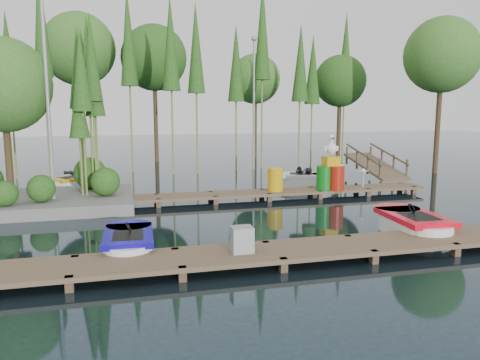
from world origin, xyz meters
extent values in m
plane|color=#1F2F39|center=(0.00, 0.00, 0.00)|extent=(90.00, 90.00, 0.00)
cube|color=brown|center=(0.00, -4.50, 0.25)|extent=(18.00, 1.50, 0.10)
cube|color=brown|center=(-4.30, -5.13, 0.05)|extent=(0.16, 0.16, 0.50)
cube|color=brown|center=(-4.30, -3.87, 0.05)|extent=(0.16, 0.16, 0.50)
cube|color=brown|center=(-2.15, -5.13, 0.05)|extent=(0.16, 0.16, 0.50)
cube|color=brown|center=(-2.15, -3.87, 0.05)|extent=(0.16, 0.16, 0.50)
cube|color=brown|center=(0.00, -5.13, 0.05)|extent=(0.16, 0.16, 0.50)
cube|color=brown|center=(0.00, -3.87, 0.05)|extent=(0.16, 0.16, 0.50)
cube|color=brown|center=(2.15, -5.13, 0.05)|extent=(0.16, 0.16, 0.50)
cube|color=brown|center=(2.15, -3.87, 0.05)|extent=(0.16, 0.16, 0.50)
cube|color=brown|center=(4.30, -5.13, 0.05)|extent=(0.16, 0.16, 0.50)
cube|color=brown|center=(4.30, -3.87, 0.05)|extent=(0.16, 0.16, 0.50)
cube|color=brown|center=(1.00, 2.50, 0.25)|extent=(15.00, 1.20, 0.10)
cube|color=brown|center=(-6.10, 2.02, 0.05)|extent=(0.16, 0.16, 0.50)
cube|color=brown|center=(-6.10, 2.98, 0.05)|extent=(0.16, 0.16, 0.50)
cube|color=brown|center=(-4.07, 2.02, 0.05)|extent=(0.16, 0.16, 0.50)
cube|color=brown|center=(-4.07, 2.98, 0.05)|extent=(0.16, 0.16, 0.50)
cube|color=brown|center=(-2.04, 2.02, 0.05)|extent=(0.16, 0.16, 0.50)
cube|color=brown|center=(-2.04, 2.98, 0.05)|extent=(0.16, 0.16, 0.50)
cube|color=brown|center=(-0.01, 2.02, 0.05)|extent=(0.16, 0.16, 0.50)
cube|color=brown|center=(-0.01, 2.98, 0.05)|extent=(0.16, 0.16, 0.50)
cube|color=brown|center=(2.01, 2.02, 0.05)|extent=(0.16, 0.16, 0.50)
cube|color=brown|center=(2.01, 2.98, 0.05)|extent=(0.16, 0.16, 0.50)
cube|color=brown|center=(4.04, 2.02, 0.05)|extent=(0.16, 0.16, 0.50)
cube|color=brown|center=(4.04, 2.98, 0.05)|extent=(0.16, 0.16, 0.50)
cube|color=brown|center=(6.07, 2.02, 0.05)|extent=(0.16, 0.16, 0.50)
cube|color=brown|center=(6.07, 2.98, 0.05)|extent=(0.16, 0.16, 0.50)
cube|color=brown|center=(8.10, 2.02, 0.05)|extent=(0.16, 0.16, 0.50)
cube|color=brown|center=(8.10, 2.98, 0.05)|extent=(0.16, 0.16, 0.50)
cube|color=slate|center=(-6.00, 3.00, 0.18)|extent=(6.20, 4.20, 0.42)
sphere|color=#2B5A1C|center=(-5.80, 2.00, 0.84)|extent=(0.90, 0.90, 0.90)
sphere|color=#2B5A1C|center=(-4.40, 4.20, 0.99)|extent=(1.20, 1.20, 1.20)
sphere|color=#2B5A1C|center=(-6.80, 1.60, 0.79)|extent=(0.80, 0.80, 0.80)
sphere|color=#2B5A1C|center=(-3.80, 2.60, 0.89)|extent=(1.00, 1.00, 1.00)
cylinder|color=#40301B|center=(-7.00, 3.40, 2.00)|extent=(0.24, 0.24, 3.60)
sphere|color=#3E7328|center=(-7.00, 3.40, 4.20)|extent=(3.20, 3.20, 3.20)
cylinder|color=olive|center=(-4.25, 3.56, 2.97)|extent=(0.07, 0.07, 5.93)
cone|color=#2B5A1C|center=(-4.25, 3.56, 5.04)|extent=(0.70, 0.70, 2.97)
cylinder|color=olive|center=(-4.57, 3.40, 2.83)|extent=(0.07, 0.07, 5.66)
cone|color=#2B5A1C|center=(-4.57, 3.40, 4.81)|extent=(0.70, 0.70, 2.83)
cylinder|color=olive|center=(-4.07, 3.59, 2.61)|extent=(0.07, 0.07, 5.22)
cone|color=#2B5A1C|center=(-4.07, 3.59, 4.44)|extent=(0.70, 0.70, 2.61)
cylinder|color=olive|center=(-4.44, 2.78, 2.76)|extent=(0.07, 0.07, 5.53)
cone|color=#2B5A1C|center=(-4.44, 2.78, 4.70)|extent=(0.70, 0.70, 2.76)
cylinder|color=olive|center=(-4.59, 2.90, 2.01)|extent=(0.07, 0.07, 4.01)
cone|color=#2B5A1C|center=(-4.59, 2.90, 3.41)|extent=(0.70, 0.70, 2.01)
cylinder|color=olive|center=(-4.13, 3.45, 3.05)|extent=(0.07, 0.07, 6.11)
cone|color=#2B5A1C|center=(-4.13, 3.45, 5.19)|extent=(0.70, 0.70, 3.05)
cylinder|color=#40301B|center=(12.74, 6.90, 3.03)|extent=(0.26, 0.26, 6.06)
sphere|color=#3E7328|center=(12.74, 6.90, 6.06)|extent=(3.81, 3.81, 3.81)
cylinder|color=#40301B|center=(9.99, 12.65, 2.51)|extent=(0.26, 0.26, 5.02)
sphere|color=#2B5A1C|center=(9.99, 12.65, 5.02)|extent=(3.16, 3.16, 3.16)
cylinder|color=#40301B|center=(5.74, 16.70, 2.65)|extent=(0.26, 0.26, 5.31)
sphere|color=#3E7328|center=(5.74, 16.70, 5.31)|extent=(3.34, 3.34, 3.34)
cylinder|color=#40301B|center=(-1.00, 16.03, 3.23)|extent=(0.26, 0.26, 6.46)
sphere|color=#2B5A1C|center=(-1.00, 16.03, 6.46)|extent=(4.06, 4.06, 4.06)
cylinder|color=#40301B|center=(-5.41, 16.00, 3.43)|extent=(0.26, 0.26, 6.85)
sphere|color=#3E7328|center=(-5.41, 16.00, 6.85)|extent=(4.31, 4.31, 4.31)
cylinder|color=olive|center=(-8.16, 10.23, 3.74)|extent=(0.09, 0.09, 7.48)
cone|color=#2B5A1C|center=(-8.16, 10.23, 5.83)|extent=(0.90, 0.90, 4.11)
cylinder|color=olive|center=(-6.71, 10.82, 4.83)|extent=(0.09, 0.09, 9.66)
cone|color=#2B5A1C|center=(-6.71, 10.82, 7.54)|extent=(0.90, 0.90, 5.31)
cylinder|color=olive|center=(-4.68, 11.83, 3.85)|extent=(0.09, 0.09, 7.69)
cone|color=#2B5A1C|center=(-4.68, 11.83, 6.00)|extent=(0.90, 0.90, 4.23)
cylinder|color=olive|center=(-2.63, 11.48, 4.49)|extent=(0.09, 0.09, 8.99)
cone|color=#2B5A1C|center=(-2.63, 11.48, 7.01)|extent=(0.90, 0.90, 4.94)
cylinder|color=olive|center=(-0.63, 9.87, 4.22)|extent=(0.09, 0.09, 8.44)
cone|color=#2B5A1C|center=(-0.63, 9.87, 6.58)|extent=(0.90, 0.90, 4.64)
cylinder|color=olive|center=(0.65, 10.00, 4.11)|extent=(0.09, 0.09, 8.22)
cone|color=#2B5A1C|center=(0.65, 10.00, 6.41)|extent=(0.90, 0.90, 4.52)
cylinder|color=olive|center=(2.96, 10.87, 3.70)|extent=(0.09, 0.09, 7.41)
cone|color=#2B5A1C|center=(2.96, 10.87, 5.78)|extent=(0.90, 0.90, 4.07)
cylinder|color=olive|center=(4.49, 11.10, 4.89)|extent=(0.09, 0.09, 9.77)
cone|color=#2B5A1C|center=(4.49, 11.10, 7.62)|extent=(0.90, 0.90, 5.38)
cylinder|color=olive|center=(6.24, 9.83, 3.70)|extent=(0.09, 0.09, 7.40)
cone|color=#2B5A1C|center=(6.24, 9.83, 5.77)|extent=(0.90, 0.90, 4.07)
cylinder|color=olive|center=(7.63, 11.42, 3.57)|extent=(0.09, 0.09, 7.14)
cone|color=#2B5A1C|center=(7.63, 11.42, 5.57)|extent=(0.90, 0.90, 3.93)
cylinder|color=olive|center=(10.17, 12.43, 4.31)|extent=(0.09, 0.09, 8.61)
cone|color=#2B5A1C|center=(10.17, 12.43, 6.72)|extent=(0.90, 0.90, 4.74)
cylinder|color=gray|center=(-5.50, 2.50, 3.50)|extent=(0.12, 0.12, 7.00)
cylinder|color=gray|center=(4.00, 11.00, 3.50)|extent=(0.12, 0.12, 7.00)
sphere|color=gray|center=(4.00, 11.00, 7.10)|extent=(0.30, 0.30, 0.30)
cube|color=brown|center=(9.00, 6.50, 0.55)|extent=(1.50, 3.94, 0.95)
cube|color=brown|center=(8.30, 4.90, 0.59)|extent=(0.08, 0.08, 0.90)
cube|color=brown|center=(8.30, 6.00, 0.70)|extent=(0.08, 0.08, 0.90)
cube|color=brown|center=(8.30, 7.10, 0.81)|extent=(0.08, 0.08, 0.90)
cube|color=brown|center=(8.30, 8.20, 0.92)|extent=(0.08, 0.08, 0.90)
cube|color=brown|center=(8.30, 6.50, 1.15)|extent=(0.06, 3.54, 0.83)
cube|color=brown|center=(9.70, 4.90, 0.59)|extent=(0.08, 0.08, 0.90)
cube|color=brown|center=(9.70, 6.00, 0.70)|extent=(0.08, 0.08, 0.90)
cube|color=brown|center=(9.70, 7.10, 0.81)|extent=(0.08, 0.08, 0.90)
cube|color=brown|center=(9.70, 8.20, 0.92)|extent=(0.08, 0.08, 0.90)
cube|color=brown|center=(9.70, 6.50, 1.15)|extent=(0.06, 3.54, 0.83)
cube|color=white|center=(-3.16, -3.11, 0.19)|extent=(1.16, 1.17, 0.51)
cylinder|color=white|center=(-3.13, -2.55, 0.19)|extent=(1.16, 1.16, 0.51)
cylinder|color=white|center=(-3.18, -3.67, 0.19)|extent=(1.16, 1.16, 0.51)
cube|color=#1106A3|center=(-3.16, -3.11, 0.46)|extent=(1.22, 1.99, 0.13)
cylinder|color=#1106A3|center=(-3.12, -2.29, 0.46)|extent=(1.18, 1.18, 0.13)
cube|color=black|center=(-3.16, -3.30, 0.51)|extent=(0.73, 0.95, 0.06)
torus|color=black|center=(-3.15, -2.97, 0.65)|extent=(0.15, 0.26, 0.25)
cube|color=white|center=(4.37, -3.38, 0.21)|extent=(1.34, 1.35, 0.58)
cylinder|color=white|center=(4.41, -2.74, 0.21)|extent=(1.34, 1.34, 0.58)
cylinder|color=white|center=(4.33, -4.01, 0.21)|extent=(1.34, 1.34, 0.58)
cube|color=red|center=(4.37, -3.38, 0.53)|extent=(1.42, 2.27, 0.15)
cylinder|color=red|center=(4.43, -2.45, 0.53)|extent=(1.37, 1.37, 0.15)
cube|color=black|center=(4.36, -3.59, 0.57)|extent=(0.85, 1.09, 0.06)
torus|color=black|center=(4.38, -3.22, 0.74)|extent=(0.17, 0.30, 0.28)
cube|color=white|center=(-5.23, 6.78, 0.18)|extent=(1.54, 1.54, 0.50)
cylinder|color=white|center=(-4.81, 7.14, 0.18)|extent=(1.54, 1.54, 0.50)
cylinder|color=white|center=(-5.65, 6.42, 0.18)|extent=(1.54, 1.54, 0.50)
cube|color=#D59E0B|center=(-5.23, 6.78, 0.45)|extent=(2.16, 2.08, 0.13)
cylinder|color=#D59E0B|center=(-4.62, 7.30, 0.45)|extent=(1.57, 1.57, 0.13)
cube|color=black|center=(-5.37, 6.66, 0.49)|extent=(1.12, 1.10, 0.05)
torus|color=black|center=(-5.13, 6.87, 0.64)|extent=(0.28, 0.27, 0.24)
imported|color=#1E1E2D|center=(-5.40, 6.63, 0.71)|extent=(0.49, 0.48, 0.89)
cube|color=white|center=(4.59, 4.83, 0.20)|extent=(1.52, 1.52, 0.54)
cylinder|color=white|center=(5.15, 4.63, 0.20)|extent=(1.51, 1.51, 0.54)
cylinder|color=white|center=(4.04, 5.04, 0.20)|extent=(1.51, 1.51, 0.54)
cube|color=white|center=(4.59, 4.83, 0.49)|extent=(2.34, 1.84, 0.14)
cylinder|color=white|center=(5.41, 4.53, 0.49)|extent=(1.54, 1.54, 0.14)
cube|color=black|center=(4.41, 4.90, 0.54)|extent=(1.17, 1.02, 0.06)
torus|color=black|center=(4.73, 4.78, 0.69)|extent=(0.31, 0.23, 0.26)
imported|color=#1E1E2D|center=(4.36, 4.92, 0.74)|extent=(0.47, 0.41, 0.89)
imported|color=#1E1E2D|center=(4.80, 5.12, 0.68)|extent=(0.37, 0.31, 0.67)
cube|color=gray|center=(-0.75, -4.50, 0.59)|extent=(0.47, 0.40, 0.57)
cylinder|color=#D59E0B|center=(2.40, 2.50, 0.74)|extent=(0.58, 0.58, 0.88)
cylinder|color=#0C7017|center=(4.32, 2.30, 0.76)|extent=(0.61, 0.61, 0.92)
cylinder|color=white|center=(4.93, 2.60, 0.76)|extent=(0.61, 0.61, 0.92)
cylinder|color=#A0190B|center=(4.73, 2.09, 0.76)|extent=(0.61, 0.61, 0.92)
cube|color=#D59E0B|center=(4.63, 2.40, 1.39)|extent=(0.56, 0.56, 0.36)
sphere|color=white|center=(4.63, 2.40, 1.88)|extent=(0.45, 0.45, 0.45)
cylinder|color=white|center=(4.63, 2.40, 2.13)|extent=(0.10, 0.10, 0.31)
sphere|color=white|center=(4.63, 2.40, 2.31)|extent=(0.20, 0.20, 0.20)
cone|color=#E34B0B|center=(4.63, 2.20, 2.29)|extent=(0.10, 0.31, 0.10)
cube|color=white|center=(4.63, 2.40, 1.88)|extent=(0.56, 0.06, 0.18)
cylinder|color=gray|center=(6.09, 2.50, 0.57)|extent=(0.09, 0.09, 0.55)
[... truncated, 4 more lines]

